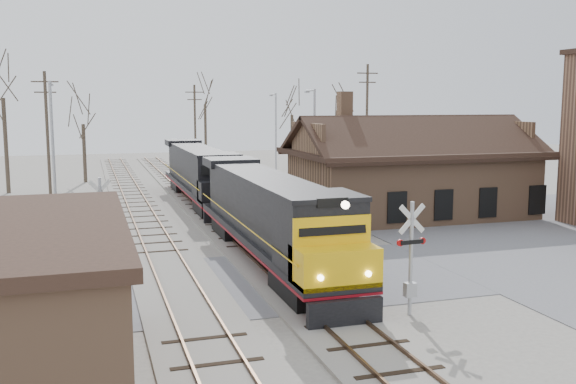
{
  "coord_description": "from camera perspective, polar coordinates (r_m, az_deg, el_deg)",
  "views": [
    {
      "loc": [
        -7.64,
        -24.5,
        7.2
      ],
      "look_at": [
        2.83,
        9.0,
        2.3
      ],
      "focal_mm": 40.0,
      "sensor_mm": 36.0,
      "label": 1
    }
  ],
  "objects": [
    {
      "name": "ground",
      "position": [
        26.66,
        -0.03,
        -7.72
      ],
      "size": [
        140.0,
        140.0,
        0.0
      ],
      "primitive_type": "plane",
      "color": "#9D988E",
      "rests_on": "ground"
    },
    {
      "name": "streetlight_a",
      "position": [
        40.49,
        -20.17,
        4.01
      ],
      "size": [
        0.25,
        2.04,
        8.46
      ],
      "color": "#A5A8AD",
      "rests_on": "ground"
    },
    {
      "name": "tree_b",
      "position": [
        60.94,
        -17.79,
        6.57
      ],
      "size": [
        3.53,
        3.53,
        8.64
      ],
      "color": "#382D23",
      "rests_on": "ground"
    },
    {
      "name": "utility_pole_b",
      "position": [
        71.58,
        -8.26,
        5.93
      ],
      "size": [
        2.0,
        0.24,
        9.14
      ],
      "color": "#382D23",
      "rests_on": "ground"
    },
    {
      "name": "track_siding",
      "position": [
        40.26,
        -12.61,
        -2.45
      ],
      "size": [
        3.4,
        90.0,
        0.24
      ],
      "color": "#9D988E",
      "rests_on": "ground"
    },
    {
      "name": "crossbuck_far",
      "position": [
        29.47,
        -16.27,
        -2.8
      ],
      "size": [
        1.1,
        0.39,
        3.96
      ],
      "rotation": [
        0.0,
        0.0,
        3.43
      ],
      "color": "#A5A8AD",
      "rests_on": "ground"
    },
    {
      "name": "locomotive_trailing",
      "position": [
        46.64,
        -7.82,
        1.66
      ],
      "size": [
        2.76,
        18.48,
        3.88
      ],
      "color": "black",
      "rests_on": "ground"
    },
    {
      "name": "locomotive_lead",
      "position": [
        28.49,
        -1.51,
        -2.26
      ],
      "size": [
        2.76,
        18.48,
        4.1
      ],
      "color": "black",
      "rests_on": "ground"
    },
    {
      "name": "tree_c",
      "position": [
        76.32,
        -7.4,
        8.6
      ],
      "size": [
        4.68,
        4.68,
        11.45
      ],
      "color": "#382D23",
      "rests_on": "ground"
    },
    {
      "name": "road",
      "position": [
        26.65,
        -0.03,
        -7.69
      ],
      "size": [
        60.0,
        9.0,
        0.03
      ],
      "primitive_type": "cube",
      "color": "slate",
      "rests_on": "ground"
    },
    {
      "name": "parking_lot",
      "position": [
        39.0,
        24.22,
        -3.37
      ],
      "size": [
        22.0,
        26.0,
        0.03
      ],
      "primitive_type": "cube",
      "color": "slate",
      "rests_on": "ground"
    },
    {
      "name": "streetlight_b",
      "position": [
        47.05,
        2.29,
        4.8
      ],
      "size": [
        0.25,
        2.04,
        8.18
      ],
      "color": "#A5A8AD",
      "rests_on": "ground"
    },
    {
      "name": "tree_e",
      "position": [
        66.99,
        4.75,
        7.13
      ],
      "size": [
        3.6,
        3.6,
        8.83
      ],
      "color": "#382D23",
      "rests_on": "ground"
    },
    {
      "name": "utility_pole_c",
      "position": [
        58.33,
        7.02,
        6.25
      ],
      "size": [
        2.0,
        0.24,
        10.6
      ],
      "color": "#382D23",
      "rests_on": "ground"
    },
    {
      "name": "streetlight_c",
      "position": [
        63.78,
        -1.13,
        5.59
      ],
      "size": [
        0.25,
        2.04,
        8.1
      ],
      "color": "#A5A8AD",
      "rests_on": "ground"
    },
    {
      "name": "tree_a",
      "position": [
        55.74,
        -24.07,
        8.93
      ],
      "size": [
        5.05,
        5.05,
        12.37
      ],
      "color": "#382D23",
      "rests_on": "ground"
    },
    {
      "name": "utility_pole_a",
      "position": [
        53.16,
        -20.61,
        5.09
      ],
      "size": [
        2.0,
        0.24,
        9.59
      ],
      "color": "#382D23",
      "rests_on": "ground"
    },
    {
      "name": "crossbuck_near",
      "position": [
        22.22,
        10.86,
        -6.13
      ],
      "size": [
        1.12,
        0.29,
        3.92
      ],
      "rotation": [
        0.0,
        0.0,
        0.09
      ],
      "color": "#A5A8AD",
      "rests_on": "ground"
    },
    {
      "name": "track_main",
      "position": [
        40.86,
        -6.31,
        -2.16
      ],
      "size": [
        3.4,
        90.0,
        0.24
      ],
      "color": "#9D988E",
      "rests_on": "ground"
    },
    {
      "name": "depot",
      "position": [
        41.73,
        10.85,
        1.21
      ],
      "size": [
        15.2,
        9.31,
        7.9
      ],
      "color": "#946A4D",
      "rests_on": "ground"
    },
    {
      "name": "tree_d",
      "position": [
        68.32,
        0.35,
        7.67
      ],
      "size": [
        3.94,
        3.94,
        9.66
      ],
      "color": "#382D23",
      "rests_on": "ground"
    }
  ]
}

